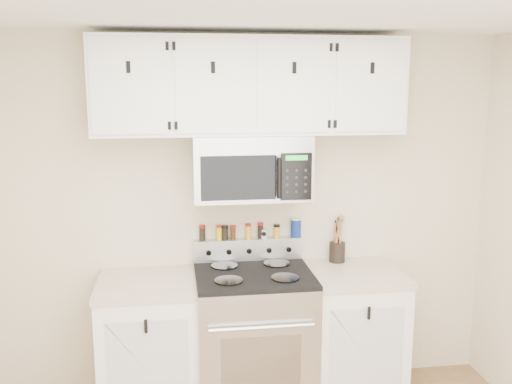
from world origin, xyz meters
TOP-DOWN VIEW (x-y plane):
  - back_wall at (0.00, 1.75)m, footprint 3.50×0.01m
  - range at (0.00, 1.43)m, footprint 0.76×0.65m
  - base_cabinet_left at (-0.69, 1.45)m, footprint 0.64×0.62m
  - base_cabinet_right at (0.69, 1.45)m, footprint 0.64×0.62m
  - microwave at (0.00, 1.55)m, footprint 0.76×0.44m
  - upper_cabinets at (-0.00, 1.58)m, footprint 2.00×0.35m
  - utensil_crock at (0.63, 1.66)m, footprint 0.11×0.11m
  - kitchen_timer at (0.11, 1.71)m, footprint 0.07×0.06m
  - salt_canister at (0.34, 1.71)m, footprint 0.07×0.07m
  - spice_jar_0 at (-0.32, 1.71)m, footprint 0.05×0.05m
  - spice_jar_1 at (-0.20, 1.71)m, footprint 0.04×0.04m
  - spice_jar_2 at (-0.16, 1.71)m, footprint 0.05×0.05m
  - spice_jar_3 at (-0.11, 1.71)m, footprint 0.04×0.04m
  - spice_jar_4 at (0.00, 1.71)m, footprint 0.04×0.04m
  - spice_jar_5 at (0.09, 1.71)m, footprint 0.04×0.04m
  - spice_jar_6 at (0.20, 1.71)m, footprint 0.04×0.04m

SIDE VIEW (x-z plane):
  - base_cabinet_left at x=-0.69m, z-range 0.00..0.92m
  - base_cabinet_right at x=0.69m, z-range 0.00..0.92m
  - range at x=0.00m, z-range -0.06..1.04m
  - utensil_crock at x=0.63m, z-range 0.84..1.17m
  - kitchen_timer at x=0.11m, z-range 1.10..1.16m
  - spice_jar_6 at x=0.20m, z-range 1.10..1.19m
  - spice_jar_3 at x=-0.11m, z-range 1.10..1.20m
  - spice_jar_2 at x=-0.16m, z-range 1.10..1.20m
  - spice_jar_1 at x=-0.20m, z-range 1.10..1.20m
  - spice_jar_4 at x=0.00m, z-range 1.10..1.21m
  - spice_jar_0 at x=-0.32m, z-range 1.10..1.21m
  - spice_jar_5 at x=0.09m, z-range 1.10..1.21m
  - salt_canister at x=0.34m, z-range 1.10..1.23m
  - back_wall at x=0.00m, z-range 0.00..2.50m
  - microwave at x=0.00m, z-range 1.42..1.84m
  - upper_cabinets at x=0.00m, z-range 1.84..2.46m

